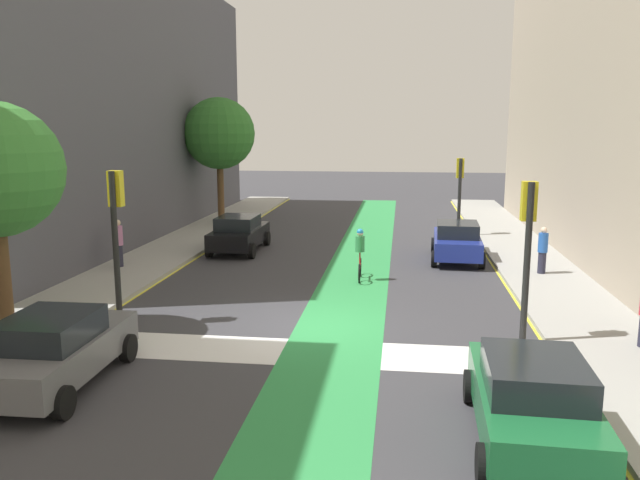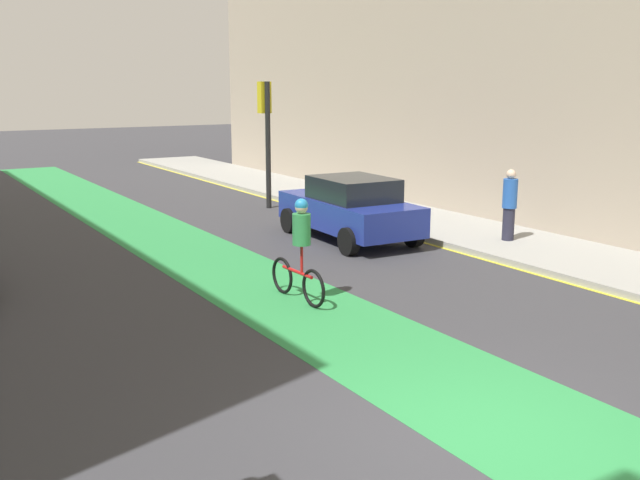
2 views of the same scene
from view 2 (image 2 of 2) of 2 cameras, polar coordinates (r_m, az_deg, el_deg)
name	(u,v)px [view 2 (image 2 of 2)]	position (r m, az deg, el deg)	size (l,w,h in m)	color
ground_plane	(472,438)	(8.30, 11.92, -15.09)	(120.00, 120.00, 0.00)	#38383D
bike_lane_paint	(523,421)	(8.81, 15.74, -13.59)	(2.40, 60.00, 0.01)	#2D8C47
traffic_signal_far_right	(266,120)	(22.43, -4.30, 9.46)	(0.35, 0.52, 3.86)	black
car_blue_right_far	(350,208)	(17.77, 2.37, 2.56)	(2.18, 4.28, 1.57)	navy
cyclist_in_lane	(300,248)	(12.61, -1.61, -0.64)	(0.32, 1.73, 1.86)	black
pedestrian_sidewalk_right_a	(509,204)	(17.58, 14.74, 2.74)	(0.34, 0.34, 1.69)	#262638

